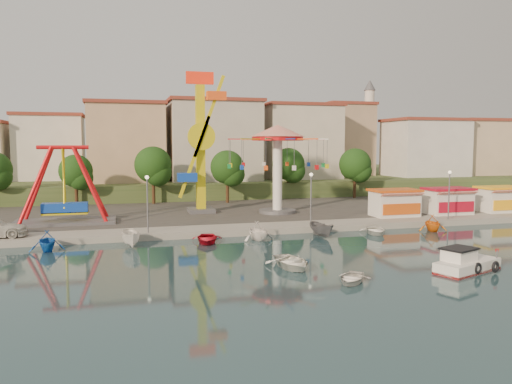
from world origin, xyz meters
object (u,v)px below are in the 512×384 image
object	(u,v)px
wave_swinger	(278,149)
kamikaze_tower	(202,145)
rowboat_a	(292,262)
cabin_motorboat	(466,265)
pirate_ship_ride	(64,186)

from	to	relation	value
wave_swinger	kamikaze_tower	bearing A→B (deg)	163.78
rowboat_a	wave_swinger	bearing A→B (deg)	69.26
cabin_motorboat	rowboat_a	world-z (taller)	cabin_motorboat
pirate_ship_ride	rowboat_a	distance (m)	27.91
pirate_ship_ride	rowboat_a	xyz separation A→B (m)	(17.08, -21.72, -3.96)
wave_swinger	rowboat_a	distance (m)	25.36
rowboat_a	kamikaze_tower	bearing A→B (deg)	89.25
kamikaze_tower	pirate_ship_ride	bearing A→B (deg)	-164.94
cabin_motorboat	wave_swinger	bearing A→B (deg)	79.22
pirate_ship_ride	cabin_motorboat	distance (m)	38.45
wave_swinger	rowboat_a	size ratio (longest dim) A/B	2.79
pirate_ship_ride	kamikaze_tower	distance (m)	16.06
wave_swinger	pirate_ship_ride	bearing A→B (deg)	-176.19
wave_swinger	cabin_motorboat	bearing A→B (deg)	-80.08
wave_swinger	rowboat_a	xyz separation A→B (m)	(-6.37, -23.28, -7.77)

